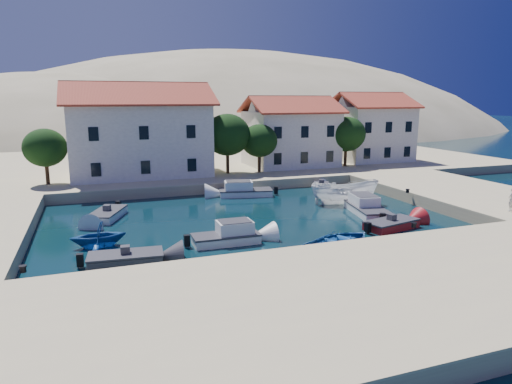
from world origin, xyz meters
TOP-DOWN VIEW (x-y plane):
  - ground at (0.00, 0.00)m, footprint 400.00×400.00m
  - quay_south at (0.00, -6.00)m, footprint 52.00×12.00m
  - quay_east at (20.50, 10.00)m, footprint 11.00×20.00m
  - quay_north at (2.00, 38.00)m, footprint 80.00×36.00m
  - hills at (20.64, 123.62)m, footprint 254.00×176.00m
  - building_left at (-6.00, 28.00)m, footprint 14.70×9.45m
  - building_mid at (12.00, 29.00)m, footprint 10.50×8.40m
  - building_right at (24.00, 30.00)m, footprint 9.45×8.40m
  - trees at (4.51, 25.46)m, footprint 37.30×5.30m
  - bollards at (2.80, 3.87)m, footprint 29.36×9.56m
  - motorboat_grey_sw at (-9.51, 3.07)m, footprint 4.20×2.16m
  - cabin_cruiser_south at (-3.24, 4.74)m, footprint 4.28×1.88m
  - rowboat_south at (3.21, 1.50)m, footprint 6.03×5.24m
  - motorboat_red_se at (8.70, 4.01)m, footprint 4.36×2.69m
  - cabin_cruiser_east at (9.48, 8.26)m, footprint 3.16×5.57m
  - boat_east at (9.54, 11.81)m, footprint 6.31×3.76m
  - motorboat_white_ne at (10.65, 18.13)m, footprint 2.77×3.55m
  - rowboat_west at (-10.85, 6.82)m, footprint 3.39×2.96m
  - motorboat_white_west at (-10.08, 13.80)m, footprint 3.32×4.60m
  - cabin_cruiser_north at (2.56, 18.06)m, footprint 5.30×3.13m
  - pedestrian at (17.43, 1.97)m, footprint 0.75×0.62m

SIDE VIEW (x-z plane):
  - hills at x=20.64m, z-range -72.90..26.10m
  - ground at x=0.00m, z-range 0.00..0.00m
  - rowboat_south at x=3.21m, z-range -0.52..0.52m
  - boat_east at x=9.54m, z-range -1.14..1.14m
  - rowboat_west at x=-10.85m, z-range -0.87..0.87m
  - motorboat_white_west at x=-10.08m, z-range -0.33..0.92m
  - motorboat_red_se at x=8.70m, z-range -0.33..0.92m
  - motorboat_grey_sw at x=-9.51m, z-range -0.33..0.92m
  - motorboat_white_ne at x=10.65m, z-range -0.33..0.92m
  - cabin_cruiser_east at x=9.48m, z-range -0.32..1.28m
  - cabin_cruiser_north at x=2.56m, z-range -0.32..1.28m
  - cabin_cruiser_south at x=-3.24m, z-range -0.32..1.28m
  - quay_south at x=0.00m, z-range 0.00..1.00m
  - quay_east at x=20.50m, z-range 0.00..1.00m
  - quay_north at x=2.00m, z-range 0.00..1.00m
  - bollards at x=2.80m, z-range 1.00..1.30m
  - pedestrian at x=17.43m, z-range 1.00..2.78m
  - trees at x=4.51m, z-range 1.61..8.06m
  - building_mid at x=12.00m, z-range 1.07..9.37m
  - building_right at x=24.00m, z-range 1.07..9.87m
  - building_left at x=-6.00m, z-range 1.09..10.79m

